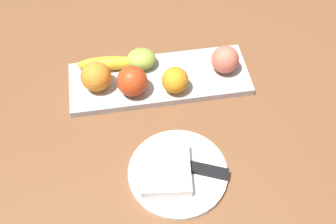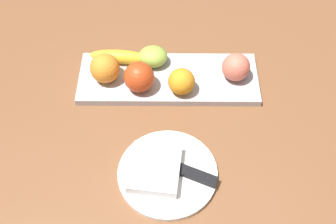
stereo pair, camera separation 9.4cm
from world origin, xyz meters
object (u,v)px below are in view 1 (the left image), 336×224
banana (108,63)px  knife (200,169)px  orange_near_apple (96,76)px  dinner_plate (178,173)px  fruit_tray (160,80)px  peach (226,61)px  apple (132,81)px  folded_napkin (166,170)px  grape_bunch (140,59)px  orange_near_banana (175,80)px

banana → knife: size_ratio=0.90×
banana → orange_near_apple: (0.03, 0.06, 0.02)m
orange_near_apple → dinner_plate: size_ratio=0.34×
fruit_tray → peach: 0.17m
peach → apple: bearing=7.6°
banana → orange_near_apple: bearing=-113.8°
orange_near_apple → knife: orange_near_apple is taller
folded_napkin → peach: bearing=-126.1°
banana → grape_bunch: (-0.08, 0.00, 0.01)m
fruit_tray → knife: (-0.05, 0.27, 0.01)m
grape_bunch → knife: 0.33m
knife → peach: bearing=-90.6°
banana → orange_near_banana: 0.18m
grape_bunch → folded_napkin: 0.32m
orange_near_banana → knife: 0.23m
folded_napkin → fruit_tray: bearing=-95.7°
fruit_tray → knife: 0.28m
banana → knife: 0.37m
apple → orange_near_apple: bearing=-18.8°
fruit_tray → orange_near_banana: (-0.03, 0.04, 0.04)m
knife → banana: bearing=-39.1°
dinner_plate → banana: bearing=-68.8°
apple → orange_near_apple: (0.08, -0.03, -0.00)m
peach → dinner_plate: peach is taller
peach → grape_bunch: size_ratio=0.94×
apple → banana: apple is taller
knife → grape_bunch: bearing=-51.0°
orange_near_banana → knife: orange_near_banana is taller
apple → peach: size_ratio=1.07×
apple → dinner_plate: apple is taller
banana → orange_near_banana: (-0.16, 0.10, 0.01)m
peach → grape_bunch: 0.22m
banana → orange_near_banana: bearing=-26.6°
peach → orange_near_banana: bearing=17.0°
fruit_tray → grape_bunch: 0.07m
fruit_tray → apple: apple is taller
orange_near_apple → peach: 0.32m
apple → dinner_plate: 0.25m
apple → orange_near_banana: 0.10m
orange_near_apple → folded_napkin: (-0.13, 0.26, -0.03)m
peach → grape_bunch: (0.21, -0.05, -0.01)m
fruit_tray → peach: bearing=178.9°
fruit_tray → orange_near_banana: orange_near_banana is taller
grape_bunch → apple: bearing=72.0°
orange_near_apple → banana: bearing=-118.9°
peach → folded_napkin: bearing=53.9°
fruit_tray → folded_napkin: (0.03, 0.27, 0.02)m
orange_near_apple → dinner_plate: (-0.15, 0.26, -0.05)m
peach → folded_napkin: 0.33m
apple → orange_near_banana: (-0.10, 0.01, -0.00)m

